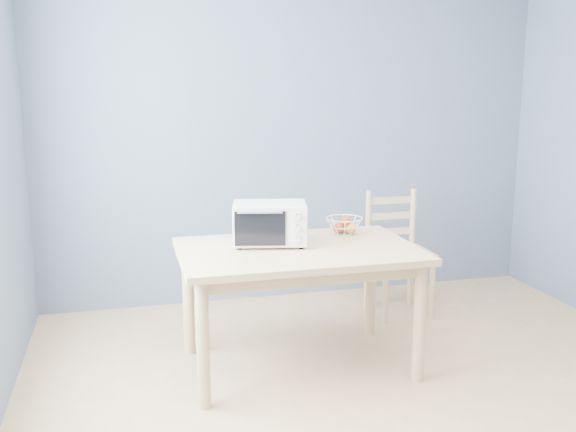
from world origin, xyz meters
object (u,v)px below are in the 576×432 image
object	(u,v)px
toaster_oven	(267,223)
fruit_basket	(344,225)
dining_table	(298,264)
dining_chair	(397,253)

from	to	relation	value
toaster_oven	fruit_basket	distance (m)	0.56
toaster_oven	fruit_basket	xyz separation A→B (m)	(0.54, 0.14, -0.07)
dining_table	dining_chair	distance (m)	1.26
dining_chair	dining_table	bearing A→B (deg)	-141.66
fruit_basket	dining_chair	bearing A→B (deg)	39.76
toaster_oven	dining_chair	size ratio (longest dim) A/B	0.53
dining_table	dining_chair	bearing A→B (deg)	37.81
toaster_oven	dining_chair	world-z (taller)	toaster_oven
dining_table	toaster_oven	bearing A→B (deg)	143.39
dining_table	toaster_oven	xyz separation A→B (m)	(-0.16, 0.12, 0.24)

